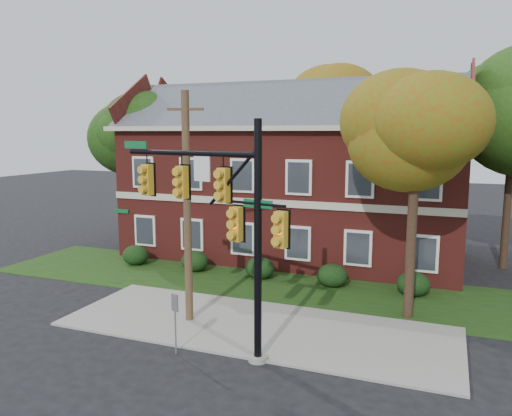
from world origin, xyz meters
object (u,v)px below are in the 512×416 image
(hedge_center, at_px, (260,268))
(traffic_signal, at_px, (222,211))
(hedge_right, at_px, (332,276))
(tree_near_right, at_px, (422,140))
(apartment_building, at_px, (293,167))
(sign_post, at_px, (175,314))
(hedge_left, at_px, (195,261))
(tree_far_rear, at_px, (346,104))
(hedge_far_right, at_px, (413,284))
(utility_pole, at_px, (187,208))
(tree_left_rear, at_px, (134,136))
(hedge_far_left, at_px, (136,255))

(hedge_center, distance_m, traffic_signal, 8.99)
(hedge_right, bearing_deg, tree_near_right, -37.28)
(apartment_building, relative_size, sign_post, 9.62)
(hedge_left, height_order, hedge_right, same)
(tree_far_rear, relative_size, traffic_signal, 1.58)
(hedge_far_right, distance_m, utility_pole, 10.31)
(hedge_left, height_order, hedge_far_right, same)
(tree_near_right, bearing_deg, sign_post, -139.57)
(hedge_left, relative_size, sign_post, 0.72)
(tree_left_rear, bearing_deg, utility_pole, -47.73)
(hedge_far_left, xyz_separation_m, sign_post, (7.44, -8.61, 0.80))
(hedge_center, distance_m, tree_near_right, 9.90)
(tree_near_right, distance_m, traffic_signal, 7.73)
(hedge_center, distance_m, sign_post, 8.66)
(hedge_right, distance_m, traffic_signal, 8.99)
(tree_near_right, bearing_deg, tree_far_rear, 110.27)
(apartment_building, height_order, hedge_far_right, apartment_building)
(hedge_far_left, relative_size, hedge_right, 1.00)
(hedge_left, relative_size, hedge_far_right, 1.00)
(apartment_building, height_order, sign_post, apartment_building)
(hedge_left, distance_m, hedge_far_right, 10.50)
(hedge_right, bearing_deg, hedge_far_left, 180.00)
(apartment_building, xyz_separation_m, hedge_far_left, (-7.00, -5.25, -4.46))
(traffic_signal, bearing_deg, hedge_center, 114.94)
(hedge_far_right, height_order, traffic_signal, traffic_signal)
(tree_left_rear, xyz_separation_m, tree_far_rear, (11.07, 8.96, 2.16))
(tree_left_rear, bearing_deg, traffic_signal, -46.28)
(sign_post, bearing_deg, tree_near_right, 58.29)
(tree_near_right, bearing_deg, hedge_left, 165.19)
(hedge_center, relative_size, tree_near_right, 0.16)
(hedge_left, distance_m, tree_far_rear, 16.25)
(hedge_center, height_order, sign_post, sign_post)
(hedge_center, distance_m, hedge_right, 3.50)
(hedge_left, xyz_separation_m, utility_pole, (3.00, -6.02, 3.72))
(traffic_signal, bearing_deg, hedge_right, 89.81)
(hedge_far_right, bearing_deg, hedge_left, 180.00)
(hedge_far_left, distance_m, tree_left_rear, 7.90)
(tree_left_rear, xyz_separation_m, sign_post, (10.17, -12.75, -5.35))
(traffic_signal, bearing_deg, hedge_left, 136.16)
(hedge_right, relative_size, tree_near_right, 0.16)
(hedge_right, xyz_separation_m, tree_left_rear, (-13.23, 4.14, 6.16))
(hedge_far_left, height_order, hedge_center, same)
(hedge_right, relative_size, sign_post, 0.72)
(hedge_far_left, distance_m, sign_post, 11.41)
(hedge_center, bearing_deg, hedge_right, 0.00)
(tree_far_rear, bearing_deg, hedge_center, -95.85)
(tree_near_right, bearing_deg, hedge_far_right, 94.52)
(hedge_far_right, distance_m, sign_post, 10.86)
(apartment_building, xyz_separation_m, hedge_far_right, (7.00, -5.25, -4.46))
(tree_left_rear, distance_m, sign_post, 17.17)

